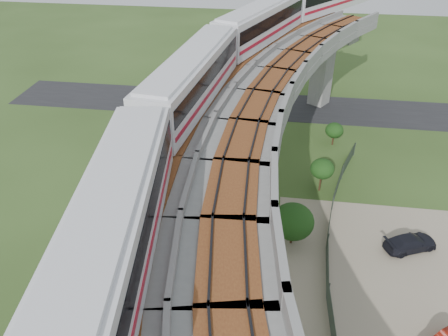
{
  "coord_description": "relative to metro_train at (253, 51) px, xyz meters",
  "views": [
    {
      "loc": [
        4.37,
        -20.63,
        23.47
      ],
      "look_at": [
        0.95,
        3.65,
        7.5
      ],
      "focal_mm": 35.0,
      "sensor_mm": 36.0,
      "label": 1
    }
  ],
  "objects": [
    {
      "name": "ground",
      "position": [
        -1.91,
        -13.56,
        -12.31
      ],
      "size": [
        160.0,
        160.0,
        0.0
      ],
      "primitive_type": "plane",
      "color": "#31491D",
      "rests_on": "ground"
    },
    {
      "name": "dirt_lot",
      "position": [
        12.09,
        -15.56,
        -12.29
      ],
      "size": [
        18.0,
        26.0,
        0.04
      ],
      "primitive_type": "cube",
      "color": "gray",
      "rests_on": "ground"
    },
    {
      "name": "asphalt_road",
      "position": [
        -1.91,
        16.44,
        -12.29
      ],
      "size": [
        60.0,
        8.0,
        0.03
      ],
      "primitive_type": "cube",
      "color": "#232326",
      "rests_on": "ground"
    },
    {
      "name": "viaduct",
      "position": [
        1.93,
        -13.56,
        -3.26
      ],
      "size": [
        19.58,
        73.98,
        11.4
      ],
      "color": "#99968E",
      "rests_on": "ground"
    },
    {
      "name": "metro_train",
      "position": [
        0.0,
        0.0,
        0.0
      ],
      "size": [
        18.77,
        59.67,
        3.64
      ],
      "color": "silver",
      "rests_on": "ground"
    },
    {
      "name": "fence",
      "position": [
        7.84,
        -13.56,
        -11.56
      ],
      "size": [
        3.87,
        38.73,
        1.5
      ],
      "color": "#2D382D",
      "rests_on": "ground"
    },
    {
      "name": "tree_0",
      "position": [
        8.31,
        7.7,
        -10.59
      ],
      "size": [
        1.89,
        1.89,
        2.53
      ],
      "color": "#382314",
      "rests_on": "ground"
    },
    {
      "name": "tree_1",
      "position": [
        6.57,
        -0.98,
        -9.97
      ],
      "size": [
        2.12,
        2.12,
        3.25
      ],
      "color": "#382314",
      "rests_on": "ground"
    },
    {
      "name": "tree_2",
      "position": [
        4.08,
        -8.41,
        -10.13
      ],
      "size": [
        3.19,
        3.19,
        3.54
      ],
      "color": "#382314",
      "rests_on": "ground"
    },
    {
      "name": "car_dark",
      "position": [
        13.06,
        -7.79,
        -11.66
      ],
      "size": [
        4.49,
        3.25,
        1.21
      ],
      "primitive_type": "imported",
      "rotation": [
        0.0,
        0.0,
        1.99
      ],
      "color": "black",
      "rests_on": "dirt_lot"
    }
  ]
}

